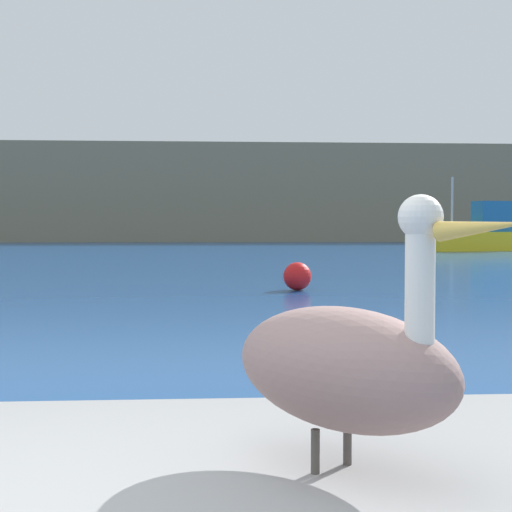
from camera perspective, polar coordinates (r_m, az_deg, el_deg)
name	(u,v)px	position (r m, az deg, el deg)	size (l,w,h in m)	color
hillside_backdrop	(196,196)	(70.46, -4.45, 4.46)	(140.00, 17.99, 8.04)	#7F755B
pelican	(345,364)	(2.58, 6.63, -7.99)	(0.89, 1.09, 0.92)	gray
fishing_boat_yellow	(483,234)	(42.71, 16.54, 1.59)	(5.80, 2.73, 3.92)	yellow
mooring_buoy	(297,276)	(16.33, 3.09, -1.52)	(0.60, 0.60, 0.60)	red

